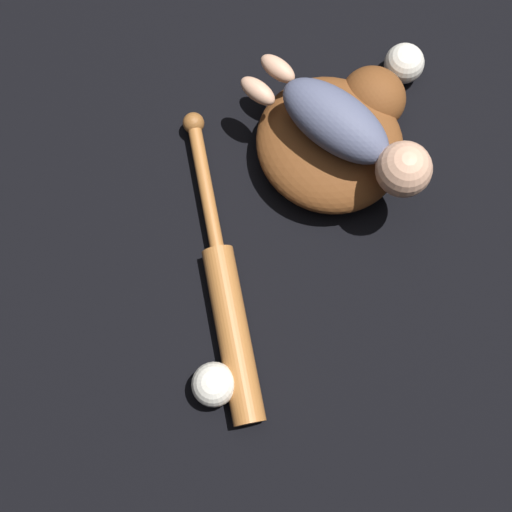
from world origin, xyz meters
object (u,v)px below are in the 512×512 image
at_px(baby_figure, 350,132).
at_px(baseball_bat, 227,301).
at_px(baseball, 214,384).
at_px(baseball_spare, 404,63).
at_px(baseball_glove, 337,136).

xyz_separation_m(baby_figure, baseball_bat, (-0.06, -0.35, -0.12)).
relative_size(baseball_bat, baseball, 6.20).
height_order(baseball_bat, baseball_spare, baseball_spare).
distance_m(baseball_bat, baseball, 0.15).
distance_m(baseball_bat, baseball_spare, 0.59).
relative_size(baseball_glove, baby_figure, 0.95).
height_order(baby_figure, baseball, baby_figure).
height_order(baby_figure, baseball_bat, baby_figure).
bearing_deg(baseball_spare, baby_figure, -94.79).
distance_m(baseball_glove, baby_figure, 0.11).
bearing_deg(baseball_glove, baseball_bat, -95.56).
relative_size(baseball_glove, baseball_spare, 4.63).
relative_size(baseball_bat, baseball_spare, 6.20).
bearing_deg(baby_figure, baseball, -91.38).
distance_m(baseball_glove, baseball, 0.52).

